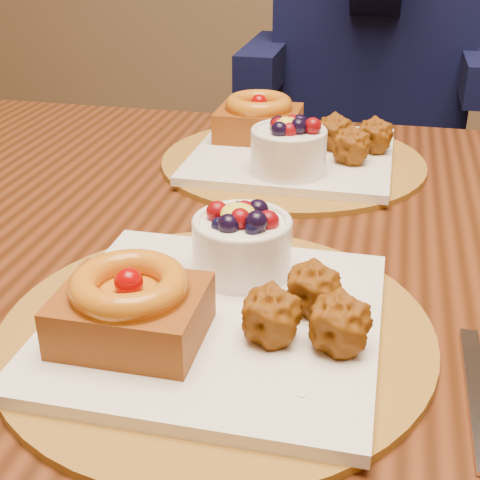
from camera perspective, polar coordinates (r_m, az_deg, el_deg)
name	(u,v)px	position (r m, az deg, el deg)	size (l,w,h in m)	color
dining_table	(263,285)	(0.82, 1.96, -3.83)	(1.60, 0.90, 0.76)	#351809
place_setting_near	(214,303)	(0.59, -2.24, -5.38)	(0.38, 0.38, 0.09)	brown
place_setting_far	(290,146)	(0.97, 4.29, 8.04)	(0.38, 0.38, 0.09)	brown
chair_far	(364,176)	(1.72, 10.53, 5.38)	(0.53, 0.53, 0.87)	black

